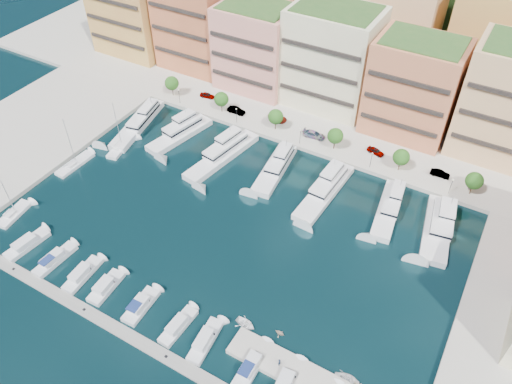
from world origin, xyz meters
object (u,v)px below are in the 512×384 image
person_0 (279,362)px  cruiser_8 (285,384)px  lamppost_3 (372,158)px  cruiser_3 (106,287)px  tree_1 (221,99)px  cruiser_7 (251,366)px  yacht_3 (276,166)px  tree_4 (401,157)px  tender_0 (245,324)px  tree_3 (335,136)px  yacht_6 (438,225)px  yacht_5 (389,206)px  cruiser_1 (55,260)px  lamppost_2 (300,134)px  cruiser_0 (27,245)px  car_5 (440,174)px  cruiser_6 (205,341)px  tender_2 (347,379)px  yacht_1 (181,132)px  lamppost_1 (236,113)px  tree_0 (172,83)px  cruiser_4 (141,306)px  sailboat_1 (75,165)px  lamppost_0 (179,94)px  car_0 (207,95)px  car_1 (236,110)px  tender_1 (280,333)px  car_2 (278,117)px  car_4 (376,151)px  yacht_4 (326,189)px  cruiser_2 (82,275)px  tree_2 (276,117)px  yacht_0 (140,121)px  car_3 (314,134)px  cruiser_5 (178,326)px  tree_5 (474,181)px

person_0 → cruiser_8: bearing=-140.6°
lamppost_3 → cruiser_3: bearing=-118.2°
tree_1 → cruiser_7: tree_1 is taller
yacht_3 → tree_4: bearing=27.6°
lamppost_3 → tender_0: lamppost_3 is taller
tree_3 → yacht_6: 31.76m
yacht_5 → cruiser_1: bearing=-138.3°
lamppost_2 → cruiser_0: lamppost_2 is taller
cruiser_7 → car_5: bearing=77.1°
cruiser_3 → cruiser_6: 21.84m
tender_2 → person_0: (-10.19, -3.41, 1.36)m
yacht_1 → cruiser_1: bearing=-86.3°
lamppost_1 → yacht_6: size_ratio=0.22×
cruiser_8 → cruiser_6: bearing=180.0°
tree_0 → person_0: size_ratio=3.66×
cruiser_4 → person_0: size_ratio=5.17×
tree_3 → sailboat_1: (-50.50, -35.04, -4.44)m
lamppost_2 → yacht_3: bearing=-94.3°
lamppost_0 → cruiser_6: lamppost_0 is taller
car_0 → car_1: size_ratio=0.83×
lamppost_0 → lamppost_2: size_ratio=1.00×
tree_4 → car_1: (-44.29, 1.20, -2.94)m
car_5 → lamppost_2: bearing=95.7°
lamppost_1 → cruiser_4: bearing=-75.7°
sailboat_1 → cruiser_8: bearing=-18.9°
lamppost_3 → tender_1: lamppost_3 is taller
lamppost_2 → yacht_5: bearing=-21.6°
cruiser_8 → car_2: size_ratio=1.74×
cruiser_0 → lamppost_2: bearing=59.8°
lamppost_2 → yacht_3: yacht_3 is taller
yacht_6 → car_4: yacht_6 is taller
yacht_4 → cruiser_2: 53.09m
cruiser_4 → tender_2: 37.15m
tree_1 → tender_2: (57.00, -52.50, -4.33)m
cruiser_0 → yacht_4: bearing=44.4°
car_2 → cruiser_4: bearing=-163.8°
tree_2 → yacht_1: tree_2 is taller
cruiser_7 → car_2: car_2 is taller
car_4 → cruiser_6: bearing=-173.7°
car_0 → person_0: 80.46m
lamppost_0 → tender_2: size_ratio=1.06×
yacht_4 → cruiser_1: (-37.08, -43.86, -0.52)m
yacht_0 → car_3: yacht_0 is taller
car_3 → tree_0: bearing=87.0°
cruiser_7 → tree_2: bearing=114.8°
cruiser_5 → yacht_1: bearing=125.5°
tree_5 → cruiser_3: (-51.85, -58.08, -4.20)m
lamppost_3 → yacht_6: (18.71, -10.80, -2.62)m
tree_4 → cruiser_0: tree_4 is taller
tree_4 → cruiser_3: bearing=-121.7°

